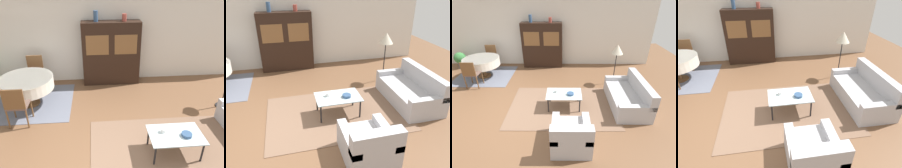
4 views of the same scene
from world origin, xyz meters
The scene contains 14 objects.
ground_plane centered at (0.00, 0.00, 0.00)m, with size 14.00×14.00×0.00m, color brown.
wall_back centered at (0.00, 3.63, 1.35)m, with size 10.00×0.06×2.70m.
area_rug centered at (1.24, 0.32, 0.01)m, with size 3.06×2.08×0.01m.
dining_rug centered at (-1.85, 2.33, 0.01)m, with size 2.12×1.86×0.01m.
couch centered at (3.14, 0.42, 0.28)m, with size 0.92×1.78×0.81m.
armchair centered at (1.43, -1.14, 0.28)m, with size 0.84×0.92×0.78m.
coffee_table centered at (1.27, 0.30, 0.40)m, with size 0.98×0.63×0.44m.
display_cabinet centered at (0.34, 3.36, 0.93)m, with size 1.66×0.44×1.85m.
dining_chair_far centered at (-1.85, 3.15, 0.56)m, with size 0.44×0.44×0.96m.
floor_lamp centered at (3.03, 1.75, 1.21)m, with size 0.39×0.39×1.42m.
cup centered at (1.06, 0.37, 0.49)m, with size 0.09×0.09×0.08m.
bowl centered at (1.45, 0.23, 0.48)m, with size 0.19×0.19×0.06m.
vase_tall centered at (-0.07, 3.36, 2.00)m, with size 0.12×0.12×0.29m.
vase_short centered at (0.70, 3.36, 1.95)m, with size 0.13×0.13×0.19m.
Camera 4 is at (0.78, -2.87, 2.71)m, focal length 28.00 mm.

